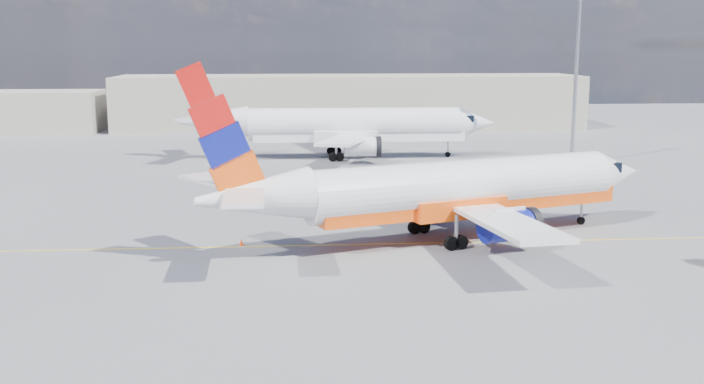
{
  "coord_description": "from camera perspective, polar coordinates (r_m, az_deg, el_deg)",
  "views": [
    {
      "loc": [
        -3.98,
        -45.49,
        12.58
      ],
      "look_at": [
        -0.26,
        2.64,
        3.5
      ],
      "focal_mm": 40.0,
      "sensor_mm": 36.0,
      "label": 1
    }
  ],
  "objects": [
    {
      "name": "ground",
      "position": [
        47.37,
        0.56,
        -4.75
      ],
      "size": [
        240.0,
        240.0,
        0.0
      ],
      "primitive_type": "plane",
      "color": "slate",
      "rests_on": "ground"
    },
    {
      "name": "main_jet",
      "position": [
        51.18,
        7.15,
        0.15
      ],
      "size": [
        32.78,
        24.84,
        9.98
      ],
      "rotation": [
        0.0,
        0.0,
        0.35
      ],
      "color": "white",
      "rests_on": "ground"
    },
    {
      "name": "floodlight_mast",
      "position": [
        85.52,
        16.04,
        9.43
      ],
      "size": [
        1.38,
        1.38,
        18.95
      ],
      "color": "#9C9CA4",
      "rests_on": "ground"
    },
    {
      "name": "second_jet",
      "position": [
        88.21,
        -0.58,
        4.82
      ],
      "size": [
        35.76,
        28.32,
        10.85
      ],
      "rotation": [
        0.0,
        0.0,
        -0.01
      ],
      "color": "white",
      "rests_on": "ground"
    },
    {
      "name": "traffic_cone",
      "position": [
        50.24,
        -8.05,
        -3.66
      ],
      "size": [
        0.36,
        0.36,
        0.51
      ],
      "color": "white",
      "rests_on": "ground"
    },
    {
      "name": "taxi_line",
      "position": [
        50.25,
        0.26,
        -3.84
      ],
      "size": [
        70.0,
        0.15,
        0.01
      ],
      "primitive_type": "cube",
      "color": "yellow",
      "rests_on": "ground"
    },
    {
      "name": "terminal_annex",
      "position": [
        124.82,
        -23.7,
        5.36
      ],
      "size": [
        26.0,
        10.0,
        6.0
      ],
      "primitive_type": "cube",
      "color": "#B5AC9C",
      "rests_on": "ground"
    },
    {
      "name": "terminal_main",
      "position": [
        121.13,
        -0.16,
        6.59
      ],
      "size": [
        70.0,
        14.0,
        8.0
      ],
      "primitive_type": "cube",
      "color": "#B5AC9C",
      "rests_on": "ground"
    }
  ]
}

